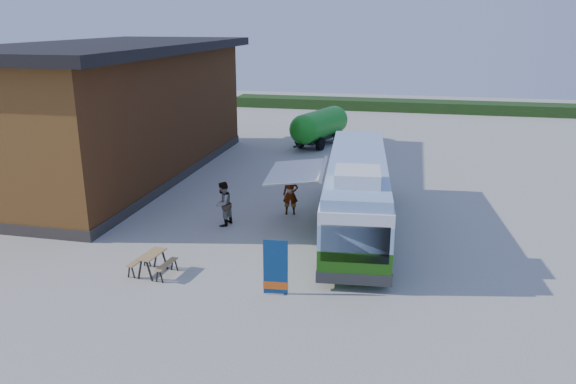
% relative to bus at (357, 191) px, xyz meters
% --- Properties ---
extents(ground, '(100.00, 100.00, 0.00)m').
position_rel_bus_xyz_m(ground, '(-3.92, -3.79, -1.76)').
color(ground, '#BCB7AD').
rests_on(ground, ground).
extents(barn, '(9.60, 21.20, 7.50)m').
position_rel_bus_xyz_m(barn, '(-14.42, 6.21, 1.83)').
color(barn, brown).
rests_on(barn, ground).
extents(hedge, '(40.00, 3.00, 1.00)m').
position_rel_bus_xyz_m(hedge, '(4.08, 34.21, -1.26)').
color(hedge, '#264419').
rests_on(hedge, ground).
extents(bus, '(3.66, 12.16, 3.68)m').
position_rel_bus_xyz_m(bus, '(0.00, 0.00, 0.00)').
color(bus, '#2D6E12').
rests_on(bus, ground).
extents(awning, '(2.78, 4.09, 0.50)m').
position_rel_bus_xyz_m(awning, '(-2.41, -0.04, 0.93)').
color(awning, white).
rests_on(awning, ground).
extents(banner, '(0.83, 0.23, 1.92)m').
position_rel_bus_xyz_m(banner, '(-1.96, -6.48, -0.97)').
color(banner, navy).
rests_on(banner, ground).
extents(picnic_table, '(1.51, 1.37, 0.79)m').
position_rel_bus_xyz_m(picnic_table, '(-6.60, -5.97, -1.17)').
color(picnic_table, '#A67A4E').
rests_on(picnic_table, ground).
extents(person_a, '(0.78, 0.59, 1.95)m').
position_rel_bus_xyz_m(person_a, '(-3.19, 1.43, -0.78)').
color(person_a, '#999999').
rests_on(person_a, ground).
extents(person_b, '(0.95, 1.11, 1.99)m').
position_rel_bus_xyz_m(person_b, '(-5.76, -0.67, -0.76)').
color(person_b, '#999999').
rests_on(person_b, ground).
extents(slurry_tanker, '(3.48, 6.65, 2.56)m').
position_rel_bus_xyz_m(slurry_tanker, '(-4.34, 16.43, -0.29)').
color(slurry_tanker, '#1B981D').
rests_on(slurry_tanker, ground).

